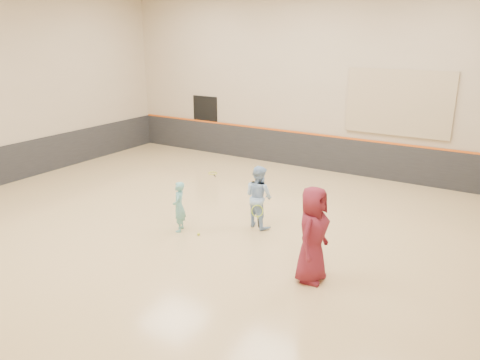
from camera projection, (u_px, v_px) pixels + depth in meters
The scene contains 14 objects.
room at pixel (213, 194), 11.36m from camera, with size 15.04×12.04×6.22m.
wainscot_back at pixel (311, 151), 16.27m from camera, with size 14.90×0.04×1.20m, color #232326.
wainscot_left at pixel (24, 160), 15.15m from camera, with size 0.04×11.90×1.20m, color #232326.
accent_stripe at pixel (312, 134), 16.08m from camera, with size 14.90×0.03×0.06m, color #D85914.
acoustic_panel at pixel (398, 103), 14.29m from camera, with size 3.20×0.08×2.00m, color tan.
doorway at pixel (206, 124), 18.37m from camera, with size 1.10×0.05×2.20m, color black.
girl at pixel (179, 207), 11.10m from camera, with size 0.45×0.29×1.23m, color #66B1B0.
instructor at pixel (259, 197), 11.32m from camera, with size 0.75×0.58×1.54m, color #9AC1EE.
young_man at pixel (313, 235), 8.78m from camera, with size 0.92×0.60×1.89m, color maroon.
held_racket at pixel (257, 211), 11.04m from camera, with size 0.29×0.29×0.61m, color #9EC62B, non-canonical shape.
spare_racket at pixel (213, 173), 15.79m from camera, with size 0.65×0.65×0.06m, color #C8D22E, non-canonical shape.
ball_under_racket at pixel (199, 234), 10.99m from camera, with size 0.07×0.07×0.07m, color #C8DB32.
ball_in_hand at pixel (316, 227), 8.48m from camera, with size 0.07×0.07×0.07m, color yellow.
ball_beside_spare at pixel (304, 195), 13.63m from camera, with size 0.07×0.07×0.07m, color yellow.
Camera 1 is at (6.16, -8.80, 4.59)m, focal length 35.00 mm.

